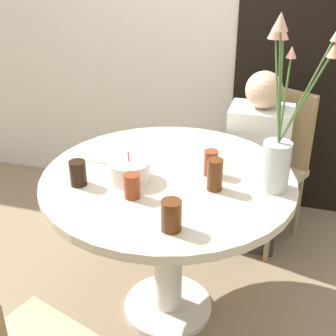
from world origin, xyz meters
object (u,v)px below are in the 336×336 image
Objects in this scene: drink_glass_4 at (132,186)px; person_boy at (256,169)px; side_plate at (105,153)px; drink_glass_2 at (171,215)px; chair_left_flank at (271,158)px; birthday_cake at (129,170)px; flower_vase at (279,139)px; drink_glass_1 at (78,173)px; drink_glass_3 at (215,175)px; drink_glass_0 at (211,163)px.

drink_glass_4 is 1.04m from person_boy.
drink_glass_2 reaches higher than side_plate.
side_plate is 0.19× the size of person_boy.
person_boy is (-0.07, -0.14, -0.02)m from chair_left_flank.
drink_glass_2 is 1.15× the size of drink_glass_4.
birthday_cake is 0.25× the size of flower_vase.
drink_glass_3 reaches higher than drink_glass_1.
drink_glass_0 is 1.10× the size of drink_glass_4.
drink_glass_3 is at bearing -162.89° from flower_vase.
drink_glass_2 is (0.48, -0.51, 0.05)m from side_plate.
flower_vase is 0.67× the size of person_boy.
drink_glass_2 is at bearing -46.88° from side_plate.
drink_glass_3 is 0.13× the size of person_boy.
drink_glass_2 is 0.11× the size of person_boy.
drink_glass_0 is 0.58m from drink_glass_1.
drink_glass_3 is 1.32× the size of drink_glass_4.
birthday_cake is 0.96m from person_boy.
chair_left_flank is 0.85× the size of person_boy.
drink_glass_4 is at bearing -7.70° from drink_glass_1.
drink_glass_0 is at bearing 46.23° from drink_glass_4.
flower_vase reaches higher than drink_glass_2.
flower_vase is at bearing -60.28° from chair_left_flank.
side_plate is 1.47× the size of drink_glass_3.
flower_vase is at bearing 8.87° from birthday_cake.
chair_left_flank is 7.77× the size of drink_glass_2.
drink_glass_0 is at bearing 108.73° from drink_glass_3.
drink_glass_1 is at bearing -152.54° from birthday_cake.
drink_glass_4 is at bearing -115.10° from person_boy.
side_plate is 1.86× the size of drink_glass_1.
drink_glass_0 is (-0.28, 0.05, -0.17)m from flower_vase.
chair_left_flank is 8.08× the size of drink_glass_0.
birthday_cake is 0.15m from drink_glass_4.
flower_vase reaches higher than side_plate.
drink_glass_2 is at bearing -23.90° from drink_glass_1.
drink_glass_0 is 0.72m from person_boy.
flower_vase is 0.30m from drink_glass_3.
drink_glass_3 is at bearing -75.89° from chair_left_flank.
flower_vase is 0.62m from drink_glass_4.
drink_glass_0 is at bearing 83.36° from drink_glass_2.
birthday_cake reaches higher than drink_glass_0.
drink_glass_3 is (0.56, 0.12, 0.01)m from drink_glass_1.
drink_glass_3 is (0.57, -0.18, 0.06)m from side_plate.
drink_glass_3 is at bearing 26.79° from drink_glass_4.
flower_vase reaches higher than birthday_cake.
drink_glass_3 is (0.04, -0.12, 0.01)m from drink_glass_0.
birthday_cake is at bearing 27.46° from drink_glass_1.
flower_vase is (0.61, 0.10, 0.18)m from birthday_cake.
flower_vase is 0.85m from side_plate.
drink_glass_1 is 0.26m from drink_glass_4.
person_boy is (0.15, 0.62, -0.33)m from drink_glass_0.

